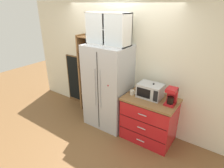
{
  "coord_description": "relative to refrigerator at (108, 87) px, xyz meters",
  "views": [
    {
      "loc": [
        2.12,
        -2.87,
        2.5
      ],
      "look_at": [
        0.1,
        0.02,
        0.97
      ],
      "focal_mm": 30.14,
      "sensor_mm": 36.0,
      "label": 1
    }
  ],
  "objects": [
    {
      "name": "bottle_clear",
      "position": [
        0.96,
        0.08,
        0.12
      ],
      "size": [
        0.06,
        0.06,
        0.27
      ],
      "color": "silver",
      "rests_on": "counter_cabinet"
    },
    {
      "name": "mug_navy",
      "position": [
        0.96,
        -0.04,
        0.05
      ],
      "size": [
        0.11,
        0.07,
        0.1
      ],
      "color": "navy",
      "rests_on": "counter_cabinet"
    },
    {
      "name": "coffee_maker",
      "position": [
        1.32,
        0.03,
        0.16
      ],
      "size": [
        0.17,
        0.2,
        0.31
      ],
      "color": "red",
      "rests_on": "counter_cabinet"
    },
    {
      "name": "chalkboard_menu",
      "position": [
        -1.26,
        0.31,
        -0.24
      ],
      "size": [
        0.6,
        0.04,
        1.27
      ],
      "color": "brown",
      "rests_on": "ground"
    },
    {
      "name": "refrigerator",
      "position": [
        0.0,
        0.0,
        0.0
      ],
      "size": [
        0.88,
        0.69,
        1.76
      ],
      "color": "#B7BABF",
      "rests_on": "ground"
    },
    {
      "name": "ground_plane",
      "position": [
        -0.0,
        -0.02,
        -0.88
      ],
      "size": [
        10.71,
        10.71,
        0.0
      ],
      "primitive_type": "plane",
      "color": "brown"
    },
    {
      "name": "wall_back_cream",
      "position": [
        -0.0,
        0.38,
        0.4
      ],
      "size": [
        5.01,
        0.1,
        2.55
      ],
      "primitive_type": "cube",
      "color": "silver",
      "rests_on": "ground"
    },
    {
      "name": "upper_cabinet",
      "position": [
        -0.0,
        0.05,
        1.17
      ],
      "size": [
        0.85,
        0.32,
        0.59
      ],
      "color": "silver",
      "rests_on": "refrigerator"
    },
    {
      "name": "mug_cream",
      "position": [
        0.59,
        -0.03,
        0.05
      ],
      "size": [
        0.12,
        0.09,
        0.09
      ],
      "color": "silver",
      "rests_on": "counter_cabinet"
    },
    {
      "name": "microwave",
      "position": [
        0.91,
        0.07,
        0.13
      ],
      "size": [
        0.44,
        0.33,
        0.26
      ],
      "color": "#B7BABF",
      "rests_on": "counter_cabinet"
    },
    {
      "name": "pantry_shelf_column",
      "position": [
        -0.7,
        0.26,
        0.07
      ],
      "size": [
        0.48,
        0.32,
        1.85
      ],
      "color": "brown",
      "rests_on": "ground"
    },
    {
      "name": "counter_cabinet",
      "position": [
        0.96,
        0.02,
        -0.44
      ],
      "size": [
        0.98,
        0.66,
        0.88
      ],
      "color": "red",
      "rests_on": "ground"
    },
    {
      "name": "bottle_amber",
      "position": [
        0.96,
        0.09,
        0.13
      ],
      "size": [
        0.06,
        0.06,
        0.28
      ],
      "color": "brown",
      "rests_on": "counter_cabinet"
    }
  ]
}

